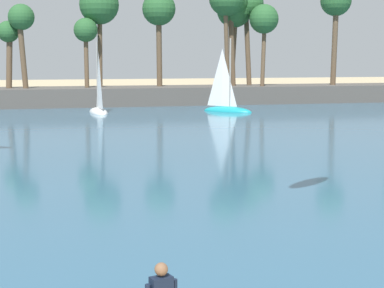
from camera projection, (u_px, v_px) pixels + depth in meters
The scene contains 4 objects.
sea at pixel (91, 111), 55.30m from camera, with size 220.00×92.44×0.06m, color #33607F.
palm_headland at pixel (100, 62), 61.19m from camera, with size 82.21×6.43×13.06m.
sailboat_near_shore at pixel (227, 105), 54.45m from camera, with size 4.22×4.25×6.68m.
sailboat_mid_bay at pixel (99, 106), 53.14m from camera, with size 1.76×4.50×6.36m.
Camera 1 is at (-3.98, -3.25, 4.80)m, focal length 59.47 mm.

